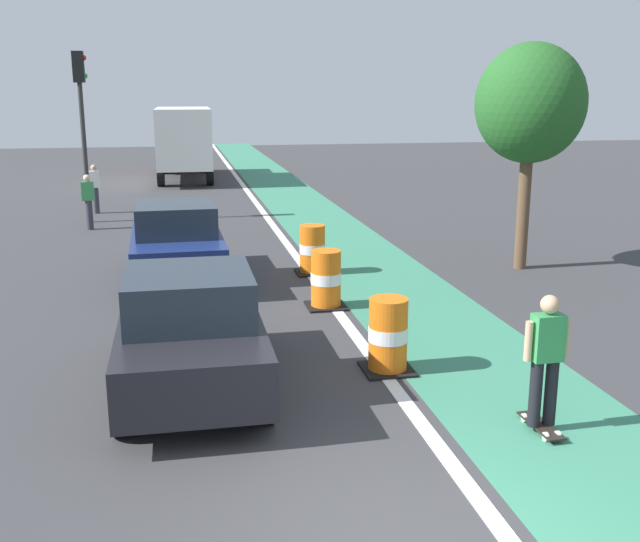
{
  "coord_description": "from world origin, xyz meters",
  "views": [
    {
      "loc": [
        -1.91,
        -5.41,
        3.97
      ],
      "look_at": [
        0.33,
        6.04,
        1.1
      ],
      "focal_mm": 41.28,
      "sensor_mm": 36.0,
      "label": 1
    }
  ],
  "objects": [
    {
      "name": "traffic_barrel_back",
      "position": [
        0.98,
        10.25,
        0.53
      ],
      "size": [
        0.73,
        0.73,
        1.09
      ],
      "color": "orange",
      "rests_on": "ground"
    },
    {
      "name": "pedestrian_crossing",
      "position": [
        -4.56,
        19.77,
        0.86
      ],
      "size": [
        0.34,
        0.2,
        1.61
      ],
      "color": "#33333D",
      "rests_on": "ground"
    },
    {
      "name": "street_tree_sidewalk",
      "position": [
        5.75,
        9.83,
        3.67
      ],
      "size": [
        2.4,
        2.4,
        5.0
      ],
      "color": "brown",
      "rests_on": "ground"
    },
    {
      "name": "delivery_truck_down_block",
      "position": [
        -1.48,
        28.8,
        1.85
      ],
      "size": [
        2.45,
        7.63,
        3.23
      ],
      "color": "silver",
      "rests_on": "ground"
    },
    {
      "name": "skateboarder_on_lane",
      "position": [
        2.24,
        2.04,
        0.91
      ],
      "size": [
        0.57,
        0.81,
        1.69
      ],
      "color": "black",
      "rests_on": "ground"
    },
    {
      "name": "pedestrian_waiting",
      "position": [
        -4.46,
        16.76,
        0.86
      ],
      "size": [
        0.34,
        0.2,
        1.61
      ],
      "color": "#33333D",
      "rests_on": "ground"
    },
    {
      "name": "parked_sedan_second",
      "position": [
        -1.97,
        10.12,
        0.83
      ],
      "size": [
        2.0,
        4.14,
        1.7
      ],
      "color": "navy",
      "rests_on": "ground"
    },
    {
      "name": "traffic_barrel_front",
      "position": [
        0.98,
        4.27,
        0.53
      ],
      "size": [
        0.73,
        0.73,
        1.09
      ],
      "color": "orange",
      "rests_on": "ground"
    },
    {
      "name": "lane_divider_stripe",
      "position": [
        0.9,
        12.0,
        0.01
      ],
      "size": [
        0.2,
        80.0,
        0.01
      ],
      "primitive_type": "cube",
      "color": "silver",
      "rests_on": "ground"
    },
    {
      "name": "parked_sedan_nearest",
      "position": [
        -1.82,
        4.13,
        0.83
      ],
      "size": [
        1.93,
        4.11,
        1.7
      ],
      "color": "black",
      "rests_on": "ground"
    },
    {
      "name": "traffic_light_corner",
      "position": [
        -4.59,
        18.04,
        3.5
      ],
      "size": [
        0.41,
        0.32,
        5.1
      ],
      "color": "#2D2D2D",
      "rests_on": "ground"
    },
    {
      "name": "traffic_barrel_mid",
      "position": [
        0.75,
        7.62,
        0.53
      ],
      "size": [
        0.73,
        0.73,
        1.09
      ],
      "color": "orange",
      "rests_on": "ground"
    },
    {
      "name": "bike_lane_strip",
      "position": [
        2.4,
        12.0,
        0.0
      ],
      "size": [
        2.5,
        80.0,
        0.01
      ],
      "primitive_type": "cube",
      "color": "#387F60",
      "rests_on": "ground"
    }
  ]
}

